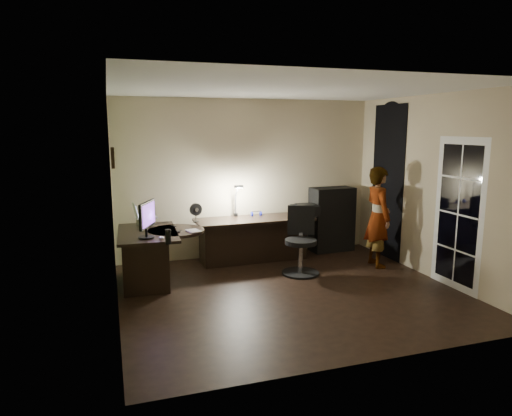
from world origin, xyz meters
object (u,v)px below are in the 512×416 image
object	(u,v)px
desk_left	(148,257)
person	(378,217)
office_chair	(301,241)
monitor	(146,225)
cabinet	(332,219)
desk_right	(254,240)

from	to	relation	value
desk_left	person	xyz separation A→B (m)	(3.59, -0.27, 0.43)
office_chair	desk_left	bearing A→B (deg)	-164.55
monitor	desk_left	bearing A→B (deg)	107.43
monitor	office_chair	xyz separation A→B (m)	(2.29, 0.09, -0.43)
cabinet	desk_right	bearing A→B (deg)	-174.72
monitor	person	distance (m)	3.64
office_chair	desk_right	bearing A→B (deg)	140.65
desk_left	desk_right	bearing A→B (deg)	20.40
cabinet	monitor	bearing A→B (deg)	-163.52
monitor	cabinet	bearing A→B (deg)	43.21
desk_left	cabinet	xyz separation A→B (m)	(3.33, 0.81, 0.20)
desk_right	cabinet	size ratio (longest dim) A/B	1.69
desk_left	office_chair	distance (m)	2.27
desk_right	desk_left	bearing A→B (deg)	-162.92
desk_left	desk_right	world-z (taller)	desk_left
desk_left	monitor	world-z (taller)	monitor
office_chair	person	bearing A→B (deg)	23.97
office_chair	person	size ratio (longest dim) A/B	0.64
desk_right	person	xyz separation A→B (m)	(1.81, -0.85, 0.44)
person	cabinet	bearing A→B (deg)	18.99
desk_right	cabinet	bearing A→B (deg)	7.27
monitor	person	size ratio (longest dim) A/B	0.33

